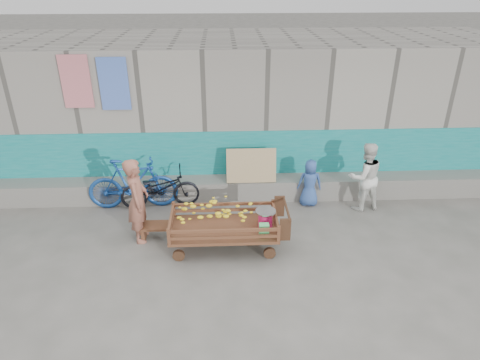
{
  "coord_description": "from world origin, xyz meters",
  "views": [
    {
      "loc": [
        -0.27,
        -5.56,
        4.43
      ],
      "look_at": [
        0.03,
        1.2,
        1.0
      ],
      "focal_mm": 32.0,
      "sensor_mm": 36.0,
      "label": 1
    }
  ],
  "objects_px": {
    "woman": "(365,177)",
    "child": "(310,183)",
    "vendor_man": "(138,201)",
    "bench": "(168,228)",
    "bicycle_dark": "(160,188)",
    "bicycle_blue": "(133,184)",
    "banana_cart": "(222,219)"
  },
  "relations": [
    {
      "from": "child",
      "to": "bicycle_dark",
      "type": "relative_size",
      "value": 0.63
    },
    {
      "from": "bench",
      "to": "bicycle_blue",
      "type": "height_order",
      "value": "bicycle_blue"
    },
    {
      "from": "woman",
      "to": "child",
      "type": "bearing_deg",
      "value": -21.61
    },
    {
      "from": "woman",
      "to": "bicycle_dark",
      "type": "relative_size",
      "value": 0.89
    },
    {
      "from": "bench",
      "to": "bicycle_dark",
      "type": "xyz_separation_m",
      "value": [
        -0.26,
        1.11,
        0.22
      ]
    },
    {
      "from": "bench",
      "to": "bicycle_blue",
      "type": "bearing_deg",
      "value": 125.27
    },
    {
      "from": "woman",
      "to": "child",
      "type": "relative_size",
      "value": 1.43
    },
    {
      "from": "vendor_man",
      "to": "woman",
      "type": "bearing_deg",
      "value": -82.34
    },
    {
      "from": "bench",
      "to": "bicycle_blue",
      "type": "xyz_separation_m",
      "value": [
        -0.78,
        1.11,
        0.33
      ]
    },
    {
      "from": "vendor_man",
      "to": "child",
      "type": "bearing_deg",
      "value": -75.59
    },
    {
      "from": "woman",
      "to": "bicycle_dark",
      "type": "distance_m",
      "value": 4.06
    },
    {
      "from": "woman",
      "to": "bicycle_blue",
      "type": "bearing_deg",
      "value": -14.01
    },
    {
      "from": "bench",
      "to": "bicycle_dark",
      "type": "bearing_deg",
      "value": 103.0
    },
    {
      "from": "bench",
      "to": "child",
      "type": "bearing_deg",
      "value": 21.23
    },
    {
      "from": "vendor_man",
      "to": "woman",
      "type": "distance_m",
      "value": 4.35
    },
    {
      "from": "bicycle_blue",
      "to": "bicycle_dark",
      "type": "bearing_deg",
      "value": -92.49
    },
    {
      "from": "vendor_man",
      "to": "bicycle_blue",
      "type": "relative_size",
      "value": 0.88
    },
    {
      "from": "bench",
      "to": "bicycle_blue",
      "type": "distance_m",
      "value": 1.4
    },
    {
      "from": "banana_cart",
      "to": "bicycle_blue",
      "type": "bearing_deg",
      "value": 140.02
    },
    {
      "from": "woman",
      "to": "child",
      "type": "xyz_separation_m",
      "value": [
        -1.04,
        0.19,
        -0.21
      ]
    },
    {
      "from": "bicycle_dark",
      "to": "bicycle_blue",
      "type": "xyz_separation_m",
      "value": [
        -0.53,
        0.0,
        0.12
      ]
    },
    {
      "from": "banana_cart",
      "to": "woman",
      "type": "bearing_deg",
      "value": 23.76
    },
    {
      "from": "banana_cart",
      "to": "child",
      "type": "distance_m",
      "value": 2.29
    },
    {
      "from": "banana_cart",
      "to": "woman",
      "type": "distance_m",
      "value": 3.08
    },
    {
      "from": "banana_cart",
      "to": "vendor_man",
      "type": "distance_m",
      "value": 1.5
    },
    {
      "from": "child",
      "to": "woman",
      "type": "bearing_deg",
      "value": 175.34
    },
    {
      "from": "vendor_man",
      "to": "bicycle_dark",
      "type": "xyz_separation_m",
      "value": [
        0.22,
        1.12,
        -0.37
      ]
    },
    {
      "from": "vendor_man",
      "to": "child",
      "type": "distance_m",
      "value": 3.41
    },
    {
      "from": "bicycle_dark",
      "to": "child",
      "type": "bearing_deg",
      "value": -97.04
    },
    {
      "from": "bench",
      "to": "child",
      "type": "xyz_separation_m",
      "value": [
        2.75,
        1.07,
        0.29
      ]
    },
    {
      "from": "woman",
      "to": "banana_cart",
      "type": "bearing_deg",
      "value": 12.67
    },
    {
      "from": "vendor_man",
      "to": "bicycle_blue",
      "type": "height_order",
      "value": "vendor_man"
    }
  ]
}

